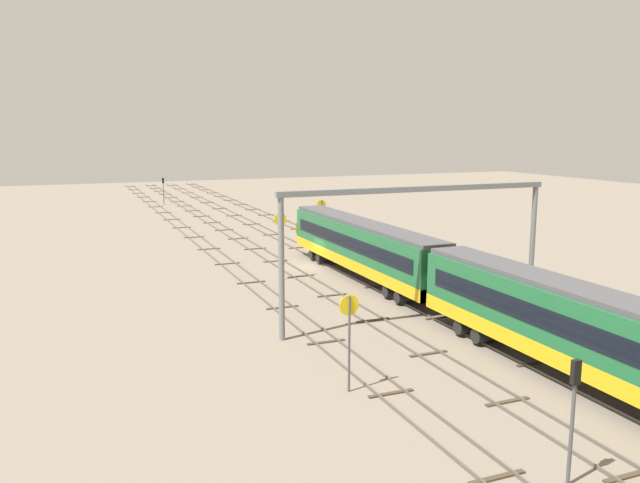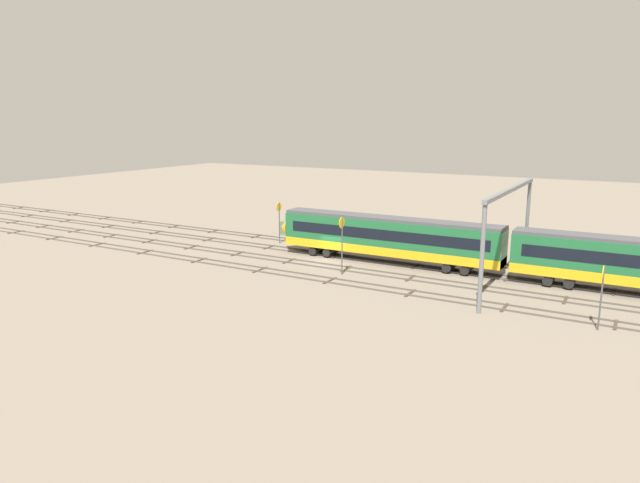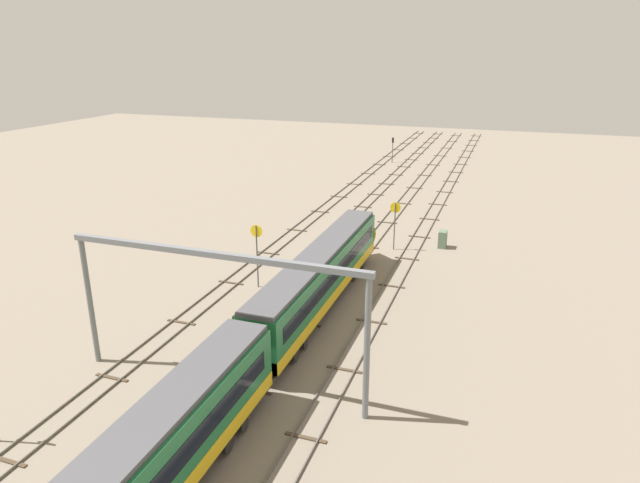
{
  "view_description": "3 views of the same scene",
  "coord_description": "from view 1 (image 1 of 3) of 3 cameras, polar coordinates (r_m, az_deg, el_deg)",
  "views": [
    {
      "loc": [
        -53.66,
        20.92,
        12.58
      ],
      "look_at": [
        0.3,
        -1.06,
        2.26
      ],
      "focal_mm": 35.55,
      "sensor_mm": 36.0,
      "label": 1
    },
    {
      "loc": [
        -29.27,
        53.07,
        15.01
      ],
      "look_at": [
        1.57,
        -1.1,
        1.76
      ],
      "focal_mm": 32.34,
      "sensor_mm": 36.0,
      "label": 2
    },
    {
      "loc": [
        -45.08,
        -15.94,
        20.11
      ],
      "look_at": [
        2.28,
        0.62,
        2.61
      ],
      "focal_mm": 31.45,
      "sensor_mm": 36.0,
      "label": 3
    }
  ],
  "objects": [
    {
      "name": "speed_sign_mid_trackside",
      "position": [
        53.18,
        -3.56,
        0.57
      ],
      "size": [
        0.14,
        1.09,
        5.73
      ],
      "color": "#4C4C51",
      "rests_on": "ground"
    },
    {
      "name": "track_near_foreground",
      "position": [
        61.73,
        5.13,
        -1.69
      ],
      "size": [
        194.16,
        2.4,
        0.16
      ],
      "color": "#59544C",
      "rests_on": "ground"
    },
    {
      "name": "ground_plane",
      "position": [
        58.96,
        -0.85,
        -2.28
      ],
      "size": [
        210.16,
        210.16,
        0.0
      ],
      "primitive_type": "plane",
      "color": "gray"
    },
    {
      "name": "signal_light_trackside_departure",
      "position": [
        110.49,
        -13.92,
        4.77
      ],
      "size": [
        0.31,
        0.32,
        4.56
      ],
      "color": "#4C4C51",
      "rests_on": "ground"
    },
    {
      "name": "relay_cabinet",
      "position": [
        73.28,
        2.87,
        0.86
      ],
      "size": [
        1.21,
        0.82,
        1.8
      ],
      "color": "#597259",
      "rests_on": "ground"
    },
    {
      "name": "overhead_gantry",
      "position": [
        41.19,
        8.84,
        1.85
      ],
      "size": [
        0.4,
        19.23,
        9.02
      ],
      "color": "slate",
      "rests_on": "ground"
    },
    {
      "name": "track_with_train",
      "position": [
        59.8,
        1.2,
        -2.03
      ],
      "size": [
        194.16,
        2.4,
        0.16
      ],
      "color": "#59544C",
      "rests_on": "ground"
    },
    {
      "name": "speed_sign_near_foreground",
      "position": [
        30.6,
        2.64,
        -7.75
      ],
      "size": [
        0.14,
        1.01,
        4.84
      ],
      "color": "#4C4C51",
      "rests_on": "ground"
    },
    {
      "name": "track_second_far",
      "position": [
        56.86,
        -7.35,
        -2.75
      ],
      "size": [
        194.16,
        2.4,
        0.16
      ],
      "color": "#59544C",
      "rests_on": "ground"
    },
    {
      "name": "speed_sign_far_trackside",
      "position": [
        68.95,
        0.13,
        2.42
      ],
      "size": [
        0.14,
        1.09,
        5.08
      ],
      "color": "#4C4C51",
      "rests_on": "ground"
    },
    {
      "name": "track_middle",
      "position": [
        58.16,
        -2.96,
        -2.39
      ],
      "size": [
        194.16,
        2.4,
        0.16
      ],
      "color": "#59544C",
      "rests_on": "ground"
    },
    {
      "name": "signal_light_trackside_approach",
      "position": [
        24.6,
        21.83,
        -13.43
      ],
      "size": [
        0.31,
        0.32,
        4.72
      ],
      "color": "#4C4C51",
      "rests_on": "ground"
    }
  ]
}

